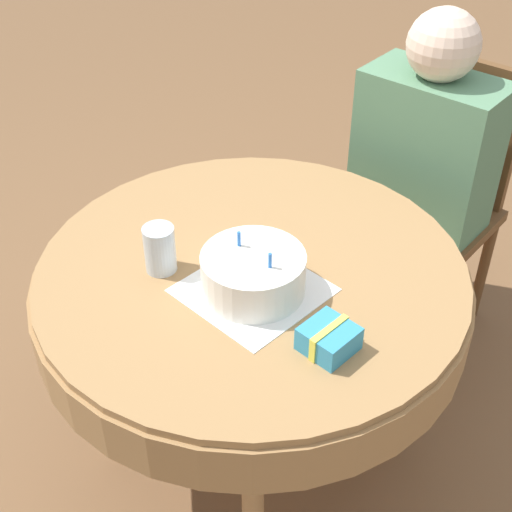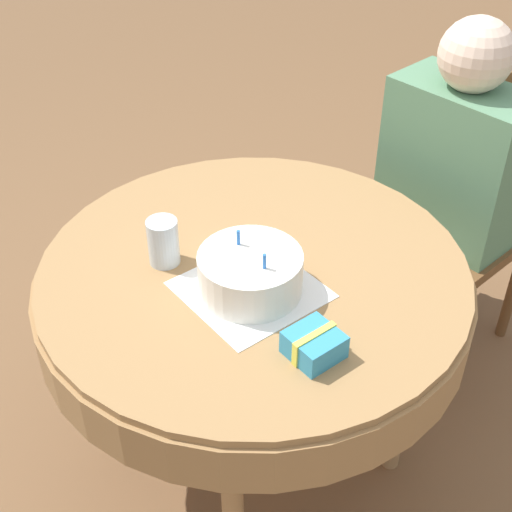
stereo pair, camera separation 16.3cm
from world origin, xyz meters
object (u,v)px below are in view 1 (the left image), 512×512
at_px(person, 422,156).
at_px(drinking_glass, 160,249).
at_px(gift_box, 329,339).
at_px(chair, 429,194).
at_px(birthday_cake, 253,273).

xyz_separation_m(person, drinking_glass, (-0.12, -0.92, 0.08)).
height_order(person, drinking_glass, person).
relative_size(drinking_glass, gift_box, 1.09).
distance_m(chair, drinking_glass, 1.05).
relative_size(chair, person, 0.82).
relative_size(person, birthday_cake, 4.74).
distance_m(chair, birthday_cake, 0.96).
distance_m(drinking_glass, gift_box, 0.46).
bearing_deg(person, chair, 90.00).
xyz_separation_m(drinking_glass, gift_box, (0.45, 0.07, -0.03)).
xyz_separation_m(birthday_cake, gift_box, (0.24, -0.02, -0.02)).
height_order(person, gift_box, person).
height_order(birthday_cake, gift_box, birthday_cake).
bearing_deg(drinking_glass, chair, 83.77).
distance_m(person, birthday_cake, 0.83).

